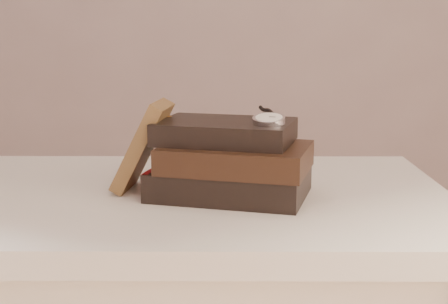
{
  "coord_description": "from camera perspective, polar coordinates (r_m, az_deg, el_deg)",
  "views": [
    {
      "loc": [
        0.12,
        -0.73,
        1.04
      ],
      "look_at": [
        0.11,
        0.32,
        0.82
      ],
      "focal_mm": 51.78,
      "sensor_mm": 36.0,
      "label": 1
    }
  ],
  "objects": [
    {
      "name": "book_stack",
      "position": [
        1.08,
        0.61,
        -0.85
      ],
      "size": [
        0.29,
        0.24,
        0.13
      ],
      "color": "black",
      "rests_on": "table"
    },
    {
      "name": "pocket_watch",
      "position": [
        1.04,
        3.96,
        2.94
      ],
      "size": [
        0.06,
        0.16,
        0.02
      ],
      "color": "silver",
      "rests_on": "book_stack"
    },
    {
      "name": "eyeglasses",
      "position": [
        1.18,
        -2.61,
        0.85
      ],
      "size": [
        0.13,
        0.14,
        0.05
      ],
      "color": "silver",
      "rests_on": "book_stack"
    },
    {
      "name": "table",
      "position": [
        1.15,
        -5.61,
        -7.92
      ],
      "size": [
        1.0,
        0.6,
        0.75
      ],
      "color": "beige",
      "rests_on": "ground"
    },
    {
      "name": "journal",
      "position": [
        1.12,
        -7.19,
        0.55
      ],
      "size": [
        0.11,
        0.11,
        0.16
      ],
      "primitive_type": "cube",
      "rotation": [
        0.0,
        0.47,
        -0.13
      ],
      "color": "#47311B",
      "rests_on": "table"
    }
  ]
}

